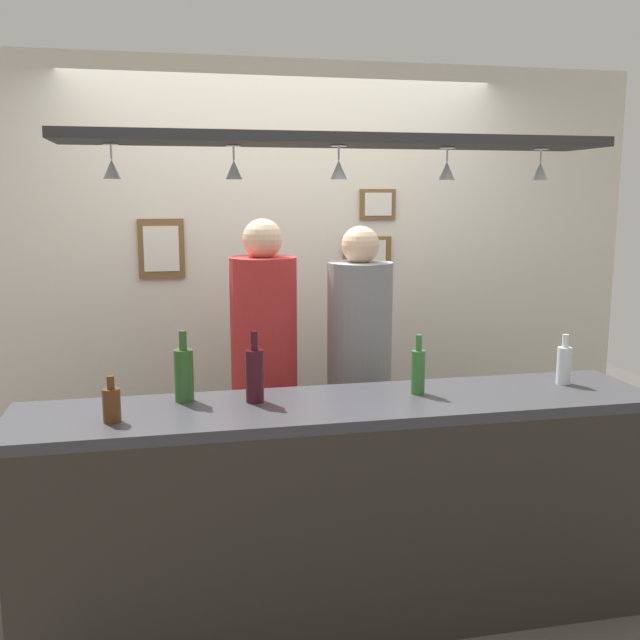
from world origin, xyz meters
TOP-DOWN VIEW (x-y plane):
  - ground_plane at (0.00, 0.00)m, footprint 8.00×8.00m
  - back_wall at (0.00, 1.10)m, footprint 4.40×0.06m
  - bar_counter at (0.00, -0.50)m, footprint 2.70×0.55m
  - overhead_glass_rack at (0.00, -0.30)m, footprint 2.20×0.36m
  - hanging_wineglass_far_left at (-0.89, -0.23)m, footprint 0.07×0.07m
  - hanging_wineglass_left at (-0.42, -0.25)m, footprint 0.07×0.07m
  - hanging_wineglass_center_left at (-0.02, -0.34)m, footprint 0.07×0.07m
  - hanging_wineglass_center at (0.45, -0.30)m, footprint 0.07×0.07m
  - hanging_wineglass_center_right at (0.87, -0.31)m, footprint 0.07×0.07m
  - person_middle_red_shirt at (-0.23, 0.41)m, footprint 0.34×0.34m
  - person_right_grey_shirt at (0.28, 0.41)m, footprint 0.34×0.34m
  - bottle_beer_green_import at (0.35, -0.30)m, footprint 0.06×0.06m
  - bottle_beer_brown_stubby at (-0.92, -0.43)m, footprint 0.07×0.07m
  - bottle_wine_dark_red at (-0.36, -0.28)m, footprint 0.08×0.08m
  - bottle_soda_clear at (1.05, -0.29)m, footprint 0.06×0.06m
  - bottle_champagne_green at (-0.65, -0.20)m, footprint 0.08×0.08m
  - picture_frame_upper_small at (0.56, 1.06)m, footprint 0.22×0.02m
  - picture_frame_caricature at (-0.73, 1.06)m, footprint 0.26×0.02m
  - picture_frame_lower_pair at (0.50, 1.06)m, footprint 0.30×0.02m

SIDE VIEW (x-z plane):
  - ground_plane at x=0.00m, z-range 0.00..0.00m
  - bar_counter at x=0.00m, z-range 0.17..1.15m
  - person_right_grey_shirt at x=0.28m, z-range 0.17..1.84m
  - person_middle_red_shirt at x=-0.23m, z-range 0.18..1.89m
  - bottle_beer_brown_stubby at x=-0.92m, z-range 0.96..1.14m
  - bottle_soda_clear at x=1.05m, z-range 0.96..1.19m
  - bottle_beer_green_import at x=0.35m, z-range 0.95..1.21m
  - bottle_wine_dark_red at x=-0.36m, z-range 0.95..1.25m
  - bottle_champagne_green at x=-0.65m, z-range 0.95..1.25m
  - back_wall at x=0.00m, z-range 0.00..2.60m
  - picture_frame_lower_pair at x=0.50m, z-range 1.40..1.58m
  - picture_frame_caricature at x=-0.73m, z-range 1.35..1.69m
  - picture_frame_upper_small at x=0.56m, z-range 1.68..1.86m
  - hanging_wineglass_far_left at x=-0.89m, z-range 1.87..2.00m
  - hanging_wineglass_left at x=-0.42m, z-range 1.87..2.00m
  - hanging_wineglass_center_left at x=-0.02m, z-range 1.87..2.00m
  - hanging_wineglass_center at x=0.45m, z-range 1.87..2.00m
  - hanging_wineglass_center_right at x=0.87m, z-range 1.87..2.00m
  - overhead_glass_rack at x=0.00m, z-range 2.02..2.06m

